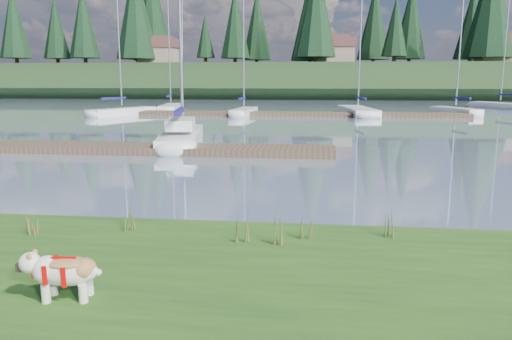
# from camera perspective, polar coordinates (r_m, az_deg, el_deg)

# --- Properties ---
(ground) EXTENTS (200.00, 200.00, 0.00)m
(ground) POSITION_cam_1_polar(r_m,az_deg,el_deg) (40.39, 2.21, 6.22)
(ground) COLOR #8191AC
(ground) RESTS_ON ground
(ridge) EXTENTS (200.00, 20.00, 5.00)m
(ridge) POSITION_cam_1_polar(r_m,az_deg,el_deg) (83.22, 4.64, 10.04)
(ridge) COLOR #1D3218
(ridge) RESTS_ON ground
(bulldog) EXTENTS (0.96, 0.46, 0.57)m
(bulldog) POSITION_cam_1_polar(r_m,az_deg,el_deg) (6.35, -21.09, -10.61)
(bulldog) COLOR silver
(bulldog) RESTS_ON bank
(sailboat_main) EXTENTS (3.09, 8.29, 11.77)m
(sailboat_main) POSITION_cam_1_polar(r_m,az_deg,el_deg) (23.42, -8.37, 4.16)
(sailboat_main) COLOR white
(sailboat_main) RESTS_ON ground
(dock_near) EXTENTS (16.00, 2.00, 0.30)m
(dock_near) POSITION_cam_1_polar(r_m,az_deg,el_deg) (20.66, -13.75, 2.40)
(dock_near) COLOR #4C3D2C
(dock_near) RESTS_ON ground
(dock_far) EXTENTS (26.00, 2.20, 0.30)m
(dock_far) POSITION_cam_1_polar(r_m,az_deg,el_deg) (40.27, 5.07, 6.39)
(dock_far) COLOR #4C3D2C
(dock_far) RESTS_ON ground
(sailboat_bg_0) EXTENTS (4.33, 7.17, 10.59)m
(sailboat_bg_0) POSITION_cam_1_polar(r_m,az_deg,el_deg) (42.79, -14.43, 6.57)
(sailboat_bg_0) COLOR white
(sailboat_bg_0) RESTS_ON ground
(sailboat_bg_1) EXTENTS (2.65, 7.79, 11.44)m
(sailboat_bg_1) POSITION_cam_1_polar(r_m,az_deg,el_deg) (47.95, -9.59, 7.13)
(sailboat_bg_1) COLOR white
(sailboat_bg_1) RESTS_ON ground
(sailboat_bg_2) EXTENTS (1.60, 6.42, 9.74)m
(sailboat_bg_2) POSITION_cam_1_polar(r_m,az_deg,el_deg) (41.17, -1.23, 6.77)
(sailboat_bg_2) COLOR white
(sailboat_bg_2) RESTS_ON ground
(sailboat_bg_3) EXTENTS (2.98, 9.91, 14.13)m
(sailboat_bg_3) POSITION_cam_1_polar(r_m,az_deg,el_deg) (43.52, 11.34, 6.75)
(sailboat_bg_3) COLOR white
(sailboat_bg_3) RESTS_ON ground
(sailboat_bg_4) EXTENTS (3.19, 6.48, 9.62)m
(sailboat_bg_4) POSITION_cam_1_polar(r_m,az_deg,el_deg) (45.16, 21.46, 6.38)
(sailboat_bg_4) COLOR white
(sailboat_bg_4) RESTS_ON ground
(sailboat_bg_5) EXTENTS (4.58, 7.91, 11.36)m
(sailboat_bg_5) POSITION_cam_1_polar(r_m,az_deg,el_deg) (56.38, 25.64, 6.72)
(sailboat_bg_5) COLOR white
(sailboat_bg_5) RESTS_ON ground
(weed_0) EXTENTS (0.17, 0.14, 0.70)m
(weed_0) POSITION_cam_1_polar(r_m,az_deg,el_deg) (8.78, -14.14, -4.85)
(weed_0) COLOR #475B23
(weed_0) RESTS_ON bank
(weed_1) EXTENTS (0.17, 0.14, 0.52)m
(weed_1) POSITION_cam_1_polar(r_m,az_deg,el_deg) (7.93, -1.66, -6.77)
(weed_1) COLOR #475B23
(weed_1) RESTS_ON bank
(weed_2) EXTENTS (0.17, 0.14, 0.71)m
(weed_2) POSITION_cam_1_polar(r_m,az_deg,el_deg) (7.85, 2.96, -6.37)
(weed_2) COLOR #475B23
(weed_2) RESTS_ON bank
(weed_3) EXTENTS (0.17, 0.14, 0.54)m
(weed_3) POSITION_cam_1_polar(r_m,az_deg,el_deg) (9.10, -24.32, -5.39)
(weed_3) COLOR #475B23
(weed_3) RESTS_ON bank
(weed_4) EXTENTS (0.17, 0.14, 0.40)m
(weed_4) POSITION_cam_1_polar(r_m,az_deg,el_deg) (8.16, 5.74, -6.70)
(weed_4) COLOR #475B23
(weed_4) RESTS_ON bank
(weed_5) EXTENTS (0.17, 0.14, 0.52)m
(weed_5) POSITION_cam_1_polar(r_m,az_deg,el_deg) (8.45, 14.86, -6.03)
(weed_5) COLOR #475B23
(weed_5) RESTS_ON bank
(mud_lip) EXTENTS (60.00, 0.50, 0.14)m
(mud_lip) POSITION_cam_1_polar(r_m,az_deg,el_deg) (9.57, -13.31, -7.14)
(mud_lip) COLOR #33281C
(mud_lip) RESTS_ON ground
(conifer_1) EXTENTS (4.40, 4.40, 11.30)m
(conifer_1) POSITION_cam_1_polar(r_m,az_deg,el_deg) (92.33, -21.92, 14.84)
(conifer_1) COLOR #382619
(conifer_1) RESTS_ON ridge
(conifer_2) EXTENTS (6.60, 6.60, 16.05)m
(conifer_2) POSITION_cam_1_polar(r_m,az_deg,el_deg) (83.77, -13.59, 17.37)
(conifer_2) COLOR #382619
(conifer_2) RESTS_ON ridge
(conifer_3) EXTENTS (4.84, 4.84, 12.25)m
(conifer_3) POSITION_cam_1_polar(r_m,az_deg,el_deg) (83.68, -2.44, 16.40)
(conifer_3) COLOR #382619
(conifer_3) RESTS_ON ridge
(conifer_4) EXTENTS (6.16, 6.16, 15.10)m
(conifer_4) POSITION_cam_1_polar(r_m,az_deg,el_deg) (76.83, 6.90, 17.90)
(conifer_4) COLOR #382619
(conifer_4) RESTS_ON ridge
(conifer_5) EXTENTS (3.96, 3.96, 10.35)m
(conifer_5) POSITION_cam_1_polar(r_m,az_deg,el_deg) (81.40, 15.66, 15.57)
(conifer_5) COLOR #382619
(conifer_5) RESTS_ON ridge
(conifer_6) EXTENTS (7.04, 7.04, 17.00)m
(conifer_6) POSITION_cam_1_polar(r_m,az_deg,el_deg) (82.74, 25.34, 17.10)
(conifer_6) COLOR #382619
(conifer_6) RESTS_ON ridge
(house_0) EXTENTS (6.30, 5.30, 4.65)m
(house_0) POSITION_cam_1_polar(r_m,az_deg,el_deg) (84.15, -10.95, 13.17)
(house_0) COLOR gray
(house_0) RESTS_ON ridge
(house_1) EXTENTS (6.30, 5.30, 4.65)m
(house_1) POSITION_cam_1_polar(r_m,az_deg,el_deg) (81.32, 8.98, 13.34)
(house_1) COLOR gray
(house_1) RESTS_ON ridge
(house_2) EXTENTS (6.30, 5.30, 4.65)m
(house_2) POSITION_cam_1_polar(r_m,az_deg,el_deg) (83.68, 26.09, 12.35)
(house_2) COLOR gray
(house_2) RESTS_ON ridge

